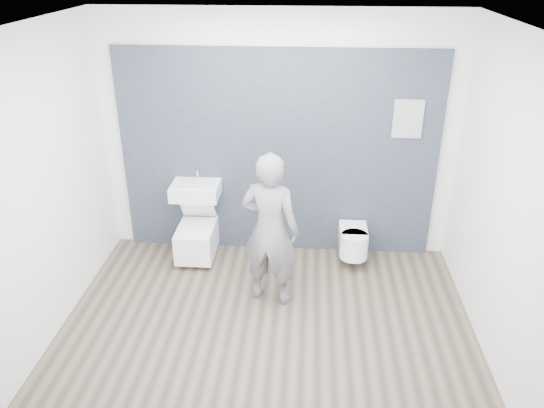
# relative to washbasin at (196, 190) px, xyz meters

# --- Properties ---
(ground) EXTENTS (4.00, 4.00, 0.00)m
(ground) POSITION_rel_washbasin_xyz_m (0.92, -1.24, -0.84)
(ground) COLOR brown
(ground) RESTS_ON ground
(room_shell) EXTENTS (4.00, 4.00, 4.00)m
(room_shell) POSITION_rel_washbasin_xyz_m (0.92, -1.24, 0.90)
(room_shell) COLOR white
(room_shell) RESTS_ON ground
(tile_wall) EXTENTS (3.60, 0.06, 2.40)m
(tile_wall) POSITION_rel_washbasin_xyz_m (0.92, 0.23, -0.84)
(tile_wall) COLOR black
(tile_wall) RESTS_ON ground
(washbasin) EXTENTS (0.54, 0.41, 0.41)m
(washbasin) POSITION_rel_washbasin_xyz_m (0.00, 0.00, 0.00)
(washbasin) COLOR white
(washbasin) RESTS_ON ground
(toilet_square) EXTENTS (0.42, 0.61, 0.75)m
(toilet_square) POSITION_rel_washbasin_xyz_m (-0.00, -0.10, -0.57)
(toilet_square) COLOR white
(toilet_square) RESTS_ON ground
(toilet_rounded) EXTENTS (0.32, 0.54, 0.30)m
(toilet_rounded) POSITION_rel_washbasin_xyz_m (1.82, -0.07, -0.55)
(toilet_rounded) COLOR white
(toilet_rounded) RESTS_ON ground
(info_placard) EXTENTS (0.32, 0.03, 0.42)m
(info_placard) POSITION_rel_washbasin_xyz_m (2.33, 0.19, -0.84)
(info_placard) COLOR silver
(info_placard) RESTS_ON ground
(visitor) EXTENTS (0.67, 0.51, 1.63)m
(visitor) POSITION_rel_washbasin_xyz_m (0.92, -0.84, -0.02)
(visitor) COLOR slate
(visitor) RESTS_ON ground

